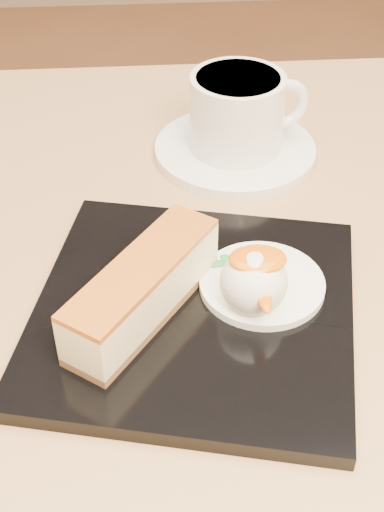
{
  "coord_description": "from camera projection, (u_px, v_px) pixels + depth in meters",
  "views": [
    {
      "loc": [
        -0.02,
        -0.37,
        1.08
      ],
      "look_at": [
        0.01,
        0.01,
        0.76
      ],
      "focal_mm": 50.0,
      "sensor_mm": 36.0,
      "label": 1
    }
  ],
  "objects": [
    {
      "name": "cream_smear",
      "position": [
        262.0,
        284.0,
        0.51
      ],
      "size": [
        0.09,
        0.09,
        0.01
      ],
      "primitive_type": "cylinder",
      "color": "white",
      "rests_on": "dessert_plate"
    },
    {
      "name": "ice_cream_scoop",
      "position": [
        254.0,
        282.0,
        0.48
      ],
      "size": [
        0.05,
        0.05,
        0.05
      ],
      "primitive_type": "sphere",
      "color": "white",
      "rests_on": "cream_smear"
    },
    {
      "name": "mango_sauce",
      "position": [
        258.0,
        259.0,
        0.47
      ],
      "size": [
        0.04,
        0.03,
        0.01
      ],
      "primitive_type": "ellipsoid",
      "color": "#E06107",
      "rests_on": "ice_cream_scoop"
    },
    {
      "name": "mint_sprig",
      "position": [
        218.0,
        260.0,
        0.52
      ],
      "size": [
        0.03,
        0.02,
        0.0
      ],
      "color": "green",
      "rests_on": "cream_smear"
    },
    {
      "name": "coffee_cup",
      "position": [
        239.0,
        111.0,
        0.64
      ],
      "size": [
        0.11,
        0.09,
        0.07
      ],
      "rotation": [
        0.0,
        0.0,
        0.26
      ],
      "color": "white",
      "rests_on": "saucer"
    },
    {
      "name": "saucer",
      "position": [
        235.0,
        150.0,
        0.67
      ],
      "size": [
        0.15,
        0.15,
        0.01
      ],
      "primitive_type": "cylinder",
      "color": "white",
      "rests_on": "table"
    },
    {
      "name": "dessert_plate",
      "position": [
        194.0,
        311.0,
        0.5
      ],
      "size": [
        0.26,
        0.26,
        0.01
      ],
      "primitive_type": "cube",
      "rotation": [
        0.0,
        0.0,
        -0.23
      ],
      "color": "black",
      "rests_on": "table"
    },
    {
      "name": "cheesecake",
      "position": [
        143.0,
        289.0,
        0.48
      ],
      "size": [
        0.11,
        0.13,
        0.04
      ],
      "rotation": [
        0.0,
        0.0,
        0.94
      ],
      "color": "brown",
      "rests_on": "dessert_plate"
    },
    {
      "name": "table",
      "position": [
        180.0,
        439.0,
        0.61
      ],
      "size": [
        0.8,
        0.8,
        0.72
      ],
      "color": "black",
      "rests_on": "ground"
    }
  ]
}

